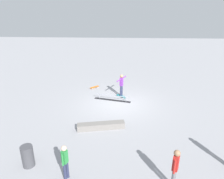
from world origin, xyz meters
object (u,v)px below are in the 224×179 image
object	(u,v)px
loose_skateboard_orange	(95,87)
skateboard_main	(121,96)
bystander_red_shirt	(175,167)
skater_main	(121,84)
trash_bin	(28,156)
grind_rail	(112,98)
skate_ledge	(101,126)
bystander_green_shirt	(65,161)

from	to	relation	value
loose_skateboard_orange	skateboard_main	bearing A→B (deg)	97.53
skateboard_main	bystander_red_shirt	xyz separation A→B (m)	(-1.93, 7.99, 0.86)
skater_main	trash_bin	world-z (taller)	skater_main
grind_rail	trash_bin	world-z (taller)	trash_bin
grind_rail	loose_skateboard_orange	bearing A→B (deg)	-42.52
skateboard_main	trash_bin	world-z (taller)	trash_bin
skater_main	trash_bin	distance (m)	8.14
skate_ledge	skateboard_main	world-z (taller)	skate_ledge
skate_ledge	bystander_red_shirt	distance (m)	4.87
skate_ledge	skateboard_main	distance (m)	4.33
skateboard_main	bystander_green_shirt	bearing A→B (deg)	113.57
skater_main	trash_bin	xyz separation A→B (m)	(3.72, 7.22, -0.49)
bystander_green_shirt	trash_bin	world-z (taller)	bystander_green_shirt
skater_main	trash_bin	size ratio (longest dim) A/B	1.77
bystander_green_shirt	trash_bin	xyz separation A→B (m)	(1.73, -0.62, -0.38)
grind_rail	bystander_red_shirt	world-z (taller)	bystander_red_shirt
skateboard_main	skate_ledge	bearing A→B (deg)	114.19
loose_skateboard_orange	trash_bin	bearing A→B (deg)	35.77
trash_bin	bystander_red_shirt	bearing A→B (deg)	171.33
skate_ledge	bystander_red_shirt	bearing A→B (deg)	128.09
skate_ledge	loose_skateboard_orange	xyz separation A→B (m)	(1.12, -5.91, -0.10)
skate_ledge	skater_main	distance (m)	4.49
bystander_red_shirt	trash_bin	distance (m)	5.74
bystander_red_shirt	loose_skateboard_orange	xyz separation A→B (m)	(4.09, -9.69, -0.86)
grind_rail	skater_main	size ratio (longest dim) A/B	1.54
skater_main	bystander_green_shirt	bearing A→B (deg)	-167.67
grind_rail	trash_bin	distance (m)	7.28
grind_rail	skater_main	distance (m)	1.20
grind_rail	bystander_green_shirt	xyz separation A→B (m)	(1.38, 7.19, 0.69)
skateboard_main	trash_bin	size ratio (longest dim) A/B	0.80
grind_rail	skateboard_main	xyz separation A→B (m)	(-0.61, -0.56, -0.09)
grind_rail	skater_main	bearing A→B (deg)	-119.66
skateboard_main	loose_skateboard_orange	world-z (taller)	same
bystander_green_shirt	loose_skateboard_orange	xyz separation A→B (m)	(0.16, -9.45, -0.77)
skate_ledge	trash_bin	bearing A→B (deg)	47.39
skater_main	skateboard_main	bearing A→B (deg)	-148.72
skate_ledge	skater_main	bearing A→B (deg)	-103.44
skater_main	loose_skateboard_orange	size ratio (longest dim) A/B	2.32
bystander_red_shirt	loose_skateboard_orange	size ratio (longest dim) A/B	2.32
grind_rail	bystander_red_shirt	xyz separation A→B (m)	(-2.55, 7.43, 0.78)
skateboard_main	loose_skateboard_orange	xyz separation A→B (m)	(2.15, -1.70, 0.00)
skate_ledge	trash_bin	xyz separation A→B (m)	(2.69, 2.92, 0.30)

